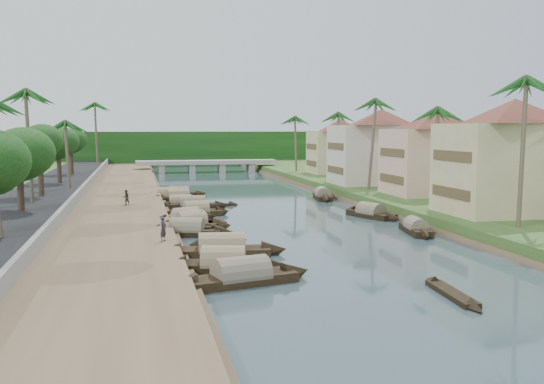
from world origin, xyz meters
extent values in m
plane|color=#33464D|center=(0.00, 0.00, 0.00)|extent=(220.00, 220.00, 0.00)
cube|color=brown|center=(-16.00, 20.00, 0.40)|extent=(10.00, 180.00, 0.80)
cube|color=#2C4D1F|center=(19.00, 20.00, 0.60)|extent=(16.00, 180.00, 1.20)
cube|color=black|center=(-24.50, 20.00, 0.70)|extent=(8.00, 180.00, 1.40)
cube|color=gray|center=(-20.20, 20.00, 1.35)|extent=(0.40, 180.00, 1.10)
cube|color=#11380F|center=(0.00, 95.00, 4.00)|extent=(120.00, 4.00, 8.00)
cube|color=#11380F|center=(0.00, 100.00, 4.00)|extent=(120.00, 4.00, 8.00)
cube|color=#11380F|center=(0.00, 105.00, 4.00)|extent=(120.00, 4.00, 8.00)
cube|color=gray|center=(0.00, 72.00, 2.00)|extent=(28.00, 4.00, 0.80)
cube|color=gray|center=(-9.00, 72.00, 0.90)|extent=(1.20, 3.50, 1.80)
cube|color=gray|center=(-3.00, 72.00, 0.90)|extent=(1.20, 3.50, 1.80)
cube|color=gray|center=(3.00, 72.00, 0.90)|extent=(1.20, 3.50, 1.80)
cube|color=gray|center=(9.00, 72.00, 0.90)|extent=(1.20, 3.50, 1.80)
cube|color=beige|center=(19.00, -2.00, 5.20)|extent=(12.00, 8.00, 8.00)
pyramid|color=brown|center=(19.00, -2.00, 10.30)|extent=(14.85, 14.85, 2.20)
cube|color=brown|center=(12.95, -2.00, 3.20)|extent=(0.10, 6.40, 0.90)
cube|color=brown|center=(12.95, -2.00, 6.40)|extent=(0.10, 6.40, 0.90)
cube|color=#E1A89F|center=(20.00, 14.00, 4.95)|extent=(11.00, 8.00, 7.50)
pyramid|color=brown|center=(20.00, 14.00, 9.80)|extent=(14.11, 14.11, 2.20)
cube|color=brown|center=(14.45, 14.00, 3.08)|extent=(0.10, 6.40, 0.90)
cube|color=brown|center=(14.45, 14.00, 6.08)|extent=(0.10, 6.40, 0.90)
cube|color=beige|center=(19.00, 28.00, 5.20)|extent=(13.00, 8.00, 8.00)
pyramid|color=brown|center=(19.00, 28.00, 10.30)|extent=(15.59, 15.59, 2.20)
cube|color=brown|center=(12.45, 28.00, 3.20)|extent=(0.10, 6.40, 0.90)
cube|color=brown|center=(12.45, 28.00, 6.40)|extent=(0.10, 6.40, 0.90)
cube|color=beige|center=(20.00, 48.00, 4.70)|extent=(10.00, 7.00, 7.00)
pyramid|color=brown|center=(20.00, 48.00, 9.30)|extent=(12.62, 12.62, 2.20)
cube|color=brown|center=(14.95, 48.00, 2.95)|extent=(0.10, 5.60, 0.90)
cube|color=brown|center=(14.95, 48.00, 5.75)|extent=(0.10, 5.60, 0.90)
cube|color=black|center=(-8.12, -16.83, 0.20)|extent=(6.71, 3.51, 0.70)
cone|color=black|center=(-4.66, -15.95, 0.28)|extent=(2.22, 2.19, 2.00)
cone|color=black|center=(-11.57, -17.70, 0.28)|extent=(2.22, 2.19, 2.00)
cylinder|color=gray|center=(-8.12, -16.83, 0.58)|extent=(5.26, 3.22, 2.08)
cube|color=black|center=(-8.65, -13.40, 0.20)|extent=(5.96, 3.23, 0.70)
cone|color=black|center=(-5.59, -14.10, 0.28)|extent=(2.02, 2.14, 1.99)
cone|color=black|center=(-11.71, -12.70, 0.28)|extent=(2.02, 2.14, 1.99)
cylinder|color=#877156|center=(-8.65, -13.40, 0.58)|extent=(4.68, 3.01, 2.10)
cube|color=black|center=(-8.13, -8.91, 0.20)|extent=(6.83, 2.81, 0.70)
cone|color=black|center=(-4.47, -9.33, 0.28)|extent=(2.10, 2.07, 2.08)
cone|color=black|center=(-11.80, -8.50, 0.28)|extent=(2.10, 2.07, 2.08)
cylinder|color=#877156|center=(-8.13, -8.91, 0.58)|extent=(5.28, 2.71, 2.16)
cube|color=black|center=(-9.81, -0.42, 0.20)|extent=(5.95, 3.48, 0.70)
cone|color=black|center=(-6.82, -1.40, 0.28)|extent=(2.05, 2.05, 1.81)
cone|color=black|center=(-12.80, 0.56, 0.28)|extent=(2.05, 2.05, 1.81)
cylinder|color=gray|center=(-9.81, -0.42, 0.58)|extent=(4.70, 3.13, 1.88)
cube|color=black|center=(-9.56, 0.16, 0.20)|extent=(4.46, 1.66, 0.70)
cone|color=black|center=(-7.11, 0.07, 0.28)|extent=(1.33, 1.39, 1.49)
cone|color=black|center=(-12.01, 0.25, 0.28)|extent=(1.33, 1.39, 1.49)
cylinder|color=#877156|center=(-9.56, 0.16, 0.58)|extent=(3.42, 1.68, 1.56)
cube|color=black|center=(-9.17, 2.89, 0.20)|extent=(5.38, 3.20, 0.70)
cone|color=black|center=(-6.47, 3.62, 0.28)|extent=(1.90, 2.08, 1.91)
cone|color=black|center=(-11.87, 2.15, 0.28)|extent=(1.90, 2.08, 1.91)
cylinder|color=#877156|center=(-9.17, 2.89, 0.58)|extent=(4.25, 2.96, 2.02)
cube|color=black|center=(-9.29, 3.91, 0.20)|extent=(6.17, 4.84, 0.70)
cone|color=black|center=(-6.46, 2.23, 0.28)|extent=(2.46, 2.52, 2.09)
cone|color=black|center=(-12.11, 5.58, 0.28)|extent=(2.46, 2.52, 2.09)
cylinder|color=gray|center=(-9.29, 3.91, 0.58)|extent=(5.01, 4.20, 2.20)
cube|color=black|center=(-9.26, 7.32, 0.20)|extent=(5.05, 3.25, 0.70)
cone|color=black|center=(-6.78, 8.35, 0.28)|extent=(1.81, 1.80, 1.53)
cone|color=black|center=(-11.75, 6.30, 0.28)|extent=(1.81, 1.80, 1.53)
cylinder|color=#877156|center=(-9.26, 7.32, 0.58)|extent=(4.02, 2.87, 1.58)
cube|color=black|center=(-8.04, 10.65, 0.20)|extent=(5.35, 2.61, 0.70)
cone|color=black|center=(-5.22, 11.05, 0.28)|extent=(1.73, 1.91, 1.88)
cone|color=black|center=(-10.86, 10.26, 0.28)|extent=(1.73, 1.91, 1.88)
cylinder|color=#877156|center=(-8.04, 10.65, 0.58)|extent=(4.16, 2.52, 1.99)
cube|color=black|center=(-7.81, 16.41, 0.20)|extent=(5.92, 2.23, 0.70)
cone|color=black|center=(-4.60, 16.12, 0.28)|extent=(1.78, 1.69, 1.74)
cone|color=black|center=(-11.02, 16.69, 0.28)|extent=(1.78, 1.69, 1.74)
cylinder|color=gray|center=(-7.81, 16.41, 0.58)|extent=(4.57, 2.18, 1.79)
cube|color=black|center=(-9.05, 17.84, 0.20)|extent=(5.20, 2.09, 0.70)
cone|color=black|center=(-6.24, 17.59, 0.28)|extent=(1.59, 1.62, 1.66)
cone|color=black|center=(-11.86, 18.08, 0.28)|extent=(1.59, 1.62, 1.66)
cylinder|color=#877156|center=(-9.05, 17.84, 0.58)|extent=(4.01, 2.06, 1.73)
cube|color=black|center=(-9.03, 23.63, 0.20)|extent=(5.87, 3.16, 0.70)
cone|color=black|center=(-6.02, 24.35, 0.28)|extent=(1.98, 2.05, 1.90)
cone|color=black|center=(-12.05, 22.90, 0.28)|extent=(1.98, 2.05, 1.90)
cylinder|color=#877156|center=(-9.03, 23.63, 0.58)|extent=(4.61, 2.93, 1.99)
cube|color=black|center=(-8.43, 29.08, 0.20)|extent=(5.32, 1.80, 0.70)
cone|color=black|center=(-5.53, 28.88, 0.28)|extent=(1.56, 1.41, 1.48)
cone|color=black|center=(-11.33, 29.27, 0.28)|extent=(1.56, 1.41, 1.48)
cylinder|color=gray|center=(-8.43, 29.08, 0.58)|extent=(4.09, 1.78, 1.51)
cube|color=black|center=(-9.93, 26.60, 0.20)|extent=(5.41, 3.39, 0.70)
cone|color=black|center=(-7.26, 25.58, 0.28)|extent=(1.92, 1.94, 1.67)
cone|color=black|center=(-12.61, 27.61, 0.28)|extent=(1.92, 1.94, 1.67)
cylinder|color=#877156|center=(-9.93, 26.60, 0.58)|extent=(4.30, 3.02, 1.74)
cube|color=black|center=(9.05, -3.43, 0.20)|extent=(2.38, 5.51, 0.70)
cone|color=black|center=(9.54, -0.51, 0.28)|extent=(1.60, 1.72, 1.53)
cone|color=black|center=(8.55, -6.35, 0.28)|extent=(1.60, 1.72, 1.53)
cylinder|color=gray|center=(9.05, -3.43, 0.58)|extent=(2.23, 4.28, 1.57)
cube|color=black|center=(8.81, 5.96, 0.20)|extent=(3.65, 5.85, 0.70)
cone|color=black|center=(7.70, 8.85, 0.28)|extent=(2.06, 2.07, 1.77)
cone|color=black|center=(9.92, 3.06, 0.28)|extent=(2.06, 2.07, 1.77)
cylinder|color=gray|center=(8.81, 5.96, 0.58)|extent=(3.25, 4.64, 1.84)
cube|color=black|center=(8.88, 22.16, 0.20)|extent=(2.80, 6.40, 0.70)
cone|color=black|center=(9.47, 25.55, 0.28)|extent=(1.87, 2.00, 1.79)
cone|color=black|center=(8.29, 18.77, 0.28)|extent=(1.87, 2.00, 1.79)
cylinder|color=gray|center=(8.88, 22.16, 0.58)|extent=(2.62, 4.97, 1.84)
cube|color=black|center=(2.29, -21.60, 0.10)|extent=(1.24, 4.93, 0.35)
cone|color=black|center=(2.48, -18.86, 0.10)|extent=(0.97, 1.28, 0.89)
cone|color=black|center=(2.09, -24.34, 0.10)|extent=(0.97, 1.28, 0.89)
cube|color=black|center=(-7.77, -4.39, 0.10)|extent=(3.57, 1.63, 0.35)
cone|color=black|center=(-5.87, -3.90, 0.10)|extent=(1.04, 0.97, 0.78)
cone|color=black|center=(-9.67, -4.89, 0.10)|extent=(1.04, 0.97, 0.78)
cube|color=black|center=(-5.41, 17.98, 0.10)|extent=(4.46, 1.28, 0.35)
cone|color=black|center=(-2.95, 18.21, 0.10)|extent=(1.18, 0.98, 0.88)
cone|color=black|center=(-7.87, 17.75, 0.10)|extent=(1.18, 0.98, 0.88)
cylinder|color=brown|center=(15.00, -8.90, 6.93)|extent=(0.54, 0.36, 11.46)
sphere|color=#1C541C|center=(15.00, -8.90, 12.43)|extent=(3.20, 3.20, 3.20)
cylinder|color=brown|center=(16.00, 6.51, 6.03)|extent=(0.40, 0.36, 9.65)
sphere|color=#1C541C|center=(16.00, 6.51, 10.66)|extent=(3.20, 3.20, 3.20)
cylinder|color=brown|center=(15.00, 21.76, 6.83)|extent=(1.20, 0.36, 11.25)
sphere|color=#1C541C|center=(15.00, 21.76, 12.23)|extent=(3.20, 3.20, 3.20)
cylinder|color=brown|center=(16.00, 37.85, 6.17)|extent=(0.65, 0.36, 9.94)
sphere|color=#1C541C|center=(16.00, 37.85, 10.94)|extent=(3.20, 3.20, 3.20)
cylinder|color=brown|center=(-24.00, 13.76, 6.99)|extent=(0.63, 0.36, 11.18)
sphere|color=#1C541C|center=(-24.00, 13.76, 12.35)|extent=(3.20, 3.20, 3.20)
cylinder|color=brown|center=(-22.00, 28.68, 5.51)|extent=(0.70, 0.36, 8.23)
sphere|color=#1C541C|center=(-22.00, 28.68, 9.46)|extent=(3.20, 3.20, 3.20)
cylinder|color=brown|center=(14.00, 54.43, 6.03)|extent=(0.67, 0.36, 9.66)
sphere|color=#1C541C|center=(14.00, 54.43, 10.66)|extent=(3.20, 3.20, 3.20)
cylinder|color=brown|center=(-20.50, 60.65, 7.31)|extent=(0.55, 0.36, 11.82)
sphere|color=#1C541C|center=(-20.50, 60.65, 12.98)|extent=(3.20, 3.20, 3.20)
cylinder|color=#49362A|center=(-24.00, 7.97, 3.07)|extent=(0.60, 0.60, 3.42)
ellipsoid|color=#11380F|center=(-24.00, 7.97, 6.34)|extent=(5.54, 5.54, 4.55)
cylinder|color=#49362A|center=(-24.00, 20.02, 3.36)|extent=(0.60, 0.60, 4.00)
ellipsoid|color=#11380F|center=(-24.00, 20.02, 7.18)|extent=(4.37, 4.37, 3.59)
cylinder|color=#49362A|center=(-24.00, 36.23, 3.20)|extent=(0.60, 0.60, 3.68)
ellipsoid|color=#11380F|center=(-24.00, 36.23, 6.72)|extent=(4.82, 4.82, 3.96)
cylinder|color=#49362A|center=(-24.00, 52.35, 3.19)|extent=(0.60, 0.60, 3.66)
ellipsoid|color=#11380F|center=(-24.00, 52.35, 6.68)|extent=(4.51, 4.51, 3.71)
cylinder|color=#49362A|center=(24.00, 31.80, 2.83)|extent=(0.60, 0.60, 3.33)
ellipsoid|color=#11380F|center=(24.00, 31.80, 6.01)|extent=(4.56, 4.56, 3.75)
imported|color=#2A2A32|center=(-12.00, -6.87, 1.69)|extent=(0.71, 0.77, 1.77)
imported|color=#322F23|center=(-14.92, 14.86, 1.59)|extent=(0.96, 0.88, 1.59)
camera|label=1|loc=(-13.73, -49.86, 8.77)|focal=40.00mm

